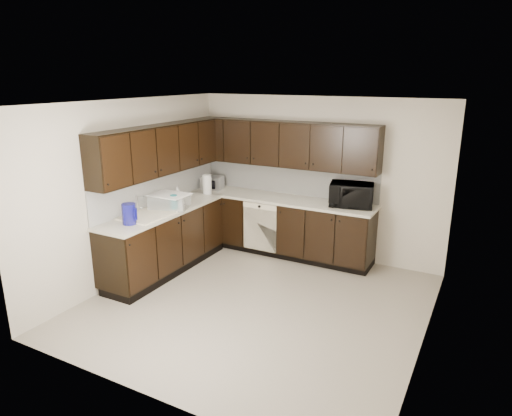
{
  "coord_description": "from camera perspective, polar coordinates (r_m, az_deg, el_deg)",
  "views": [
    {
      "loc": [
        2.45,
        -4.62,
        2.8
      ],
      "look_at": [
        -0.34,
        0.6,
        1.07
      ],
      "focal_mm": 32.0,
      "sensor_mm": 36.0,
      "label": 1
    }
  ],
  "objects": [
    {
      "name": "wall_left",
      "position": [
        6.6,
        -15.37,
        2.12
      ],
      "size": [
        0.02,
        4.0,
        2.5
      ],
      "primitive_type": "cube",
      "color": "beige",
      "rests_on": "floor"
    },
    {
      "name": "storage_bin",
      "position": [
        6.71,
        -10.77,
        0.81
      ],
      "size": [
        0.62,
        0.54,
        0.21
      ],
      "primitive_type": "cube",
      "rotation": [
        0.0,
        0.0,
        0.33
      ],
      "color": "white",
      "rests_on": "countertop"
    },
    {
      "name": "countertop",
      "position": [
        6.95,
        -2.91,
        0.58
      ],
      "size": [
        3.03,
        2.83,
        0.04
      ],
      "color": "beige",
      "rests_on": "lower_cabinets"
    },
    {
      "name": "soap_bottle_b",
      "position": [
        7.06,
        -9.79,
        1.82
      ],
      "size": [
        0.1,
        0.1,
        0.25
      ],
      "primitive_type": "imported",
      "rotation": [
        0.0,
        0.0,
        0.0
      ],
      "color": "gray",
      "rests_on": "countertop"
    },
    {
      "name": "dishwasher",
      "position": [
        7.17,
        0.5,
        -2.03
      ],
      "size": [
        0.58,
        0.04,
        0.78
      ],
      "color": "beige",
      "rests_on": "lower_cabinets"
    },
    {
      "name": "blue_pitcher",
      "position": [
        6.11,
        -15.58,
        -0.72
      ],
      "size": [
        0.23,
        0.23,
        0.27
      ],
      "primitive_type": "cylinder",
      "rotation": [
        0.0,
        0.0,
        -0.34
      ],
      "color": "#0F0E87",
      "rests_on": "countertop"
    },
    {
      "name": "wall_right",
      "position": [
        4.9,
        21.34,
        -3.34
      ],
      "size": [
        0.02,
        4.0,
        2.5
      ],
      "primitive_type": "cube",
      "color": "beige",
      "rests_on": "floor"
    },
    {
      "name": "ceiling",
      "position": [
        5.24,
        0.17,
        13.01
      ],
      "size": [
        4.0,
        4.0,
        0.0
      ],
      "primitive_type": "plane",
      "rotation": [
        3.14,
        0.0,
        0.0
      ],
      "color": "white",
      "rests_on": "wall_back"
    },
    {
      "name": "wall_back",
      "position": [
        7.23,
        7.63,
        3.77
      ],
      "size": [
        4.0,
        0.02,
        2.5
      ],
      "primitive_type": "cube",
      "color": "beige",
      "rests_on": "floor"
    },
    {
      "name": "lower_cabinets",
      "position": [
        7.11,
        -2.83,
        -3.35
      ],
      "size": [
        3.0,
        2.8,
        0.9
      ],
      "color": "black",
      "rests_on": "floor"
    },
    {
      "name": "paper_towel_roll",
      "position": [
        7.44,
        -6.13,
        2.97
      ],
      "size": [
        0.15,
        0.15,
        0.32
      ],
      "primitive_type": "cylinder",
      "rotation": [
        0.0,
        0.0,
        -0.05
      ],
      "color": "silver",
      "rests_on": "countertop"
    },
    {
      "name": "backsplash",
      "position": [
        7.17,
        -3.51,
        3.2
      ],
      "size": [
        3.0,
        2.8,
        0.48
      ],
      "color": "silver",
      "rests_on": "countertop"
    },
    {
      "name": "wall_front",
      "position": [
        3.91,
        -13.85,
        -7.57
      ],
      "size": [
        4.0,
        0.02,
        2.5
      ],
      "primitive_type": "cube",
      "color": "beige",
      "rests_on": "floor"
    },
    {
      "name": "sink",
      "position": [
        6.48,
        -13.14,
        -1.37
      ],
      "size": [
        0.54,
        0.82,
        0.42
      ],
      "color": "beige",
      "rests_on": "countertop"
    },
    {
      "name": "microwave",
      "position": [
        6.83,
        11.83,
        1.63
      ],
      "size": [
        0.7,
        0.55,
        0.34
      ],
      "primitive_type": "imported",
      "rotation": [
        0.0,
        0.0,
        0.23
      ],
      "color": "black",
      "rests_on": "countertop"
    },
    {
      "name": "toaster_oven",
      "position": [
        7.77,
        -5.48,
        3.19
      ],
      "size": [
        0.38,
        0.31,
        0.22
      ],
      "primitive_type": "cube",
      "rotation": [
        0.0,
        0.0,
        0.17
      ],
      "color": "#B6B6B8",
      "rests_on": "countertop"
    },
    {
      "name": "upper_cabinets",
      "position": [
        6.9,
        -3.27,
        7.68
      ],
      "size": [
        3.0,
        2.8,
        0.7
      ],
      "color": "black",
      "rests_on": "wall_back"
    },
    {
      "name": "soap_bottle_a",
      "position": [
        6.66,
        -9.46,
        0.67
      ],
      "size": [
        0.09,
        0.09,
        0.19
      ],
      "primitive_type": "imported",
      "rotation": [
        0.0,
        0.0,
        0.07
      ],
      "color": "gray",
      "rests_on": "countertop"
    },
    {
      "name": "teal_tumbler",
      "position": [
        6.61,
        -10.23,
        0.68
      ],
      "size": [
        0.1,
        0.1,
        0.22
      ],
      "primitive_type": "cylinder",
      "rotation": [
        0.0,
        0.0,
        0.03
      ],
      "color": "#0B7380",
      "rests_on": "countertop"
    },
    {
      "name": "floor",
      "position": [
        5.93,
        0.15,
        -11.86
      ],
      "size": [
        4.0,
        4.0,
        0.0
      ],
      "primitive_type": "plane",
      "color": "gray",
      "rests_on": "ground"
    }
  ]
}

